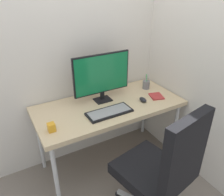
% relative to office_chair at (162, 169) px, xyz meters
% --- Properties ---
extents(ground_plane, '(8.00, 8.00, 0.00)m').
position_rel_office_chair_xyz_m(ground_plane, '(-0.01, 0.80, -0.58)').
color(ground_plane, slate).
extents(wall_back, '(2.42, 0.04, 2.80)m').
position_rel_office_chair_xyz_m(wall_back, '(-0.01, 1.16, 0.82)').
color(wall_back, silver).
rests_on(wall_back, ground_plane).
extents(wall_side_right, '(0.04, 1.66, 2.80)m').
position_rel_office_chair_xyz_m(wall_side_right, '(0.74, 0.66, 0.82)').
color(wall_side_right, silver).
rests_on(wall_side_right, ground_plane).
extents(desk, '(1.43, 0.66, 0.74)m').
position_rel_office_chair_xyz_m(desk, '(-0.01, 0.80, 0.10)').
color(desk, '#D1B78C').
rests_on(desk, ground_plane).
extents(office_chair, '(0.60, 0.61, 1.10)m').
position_rel_office_chair_xyz_m(office_chair, '(0.00, 0.00, 0.00)').
color(office_chair, black).
rests_on(office_chair, ground_plane).
extents(monitor, '(0.58, 0.13, 0.47)m').
position_rel_office_chair_xyz_m(monitor, '(-0.02, 0.91, 0.42)').
color(monitor, black).
rests_on(monitor, desk).
extents(keyboard, '(0.42, 0.18, 0.02)m').
position_rel_office_chair_xyz_m(keyboard, '(-0.08, 0.65, 0.17)').
color(keyboard, black).
rests_on(keyboard, desk).
extents(mouse, '(0.05, 0.09, 0.04)m').
position_rel_office_chair_xyz_m(mouse, '(0.31, 0.68, 0.18)').
color(mouse, black).
rests_on(mouse, desk).
extents(pen_holder, '(0.08, 0.08, 0.17)m').
position_rel_office_chair_xyz_m(pen_holder, '(0.52, 0.91, 0.20)').
color(pen_holder, slate).
rests_on(pen_holder, desk).
extents(notebook, '(0.16, 0.17, 0.01)m').
position_rel_office_chair_xyz_m(notebook, '(0.49, 0.69, 0.16)').
color(notebook, '#B23333').
rests_on(notebook, desk).
extents(desk_clamp_accessory, '(0.06, 0.06, 0.07)m').
position_rel_office_chair_xyz_m(desk_clamp_accessory, '(-0.62, 0.64, 0.19)').
color(desk_clamp_accessory, orange).
rests_on(desk_clamp_accessory, desk).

